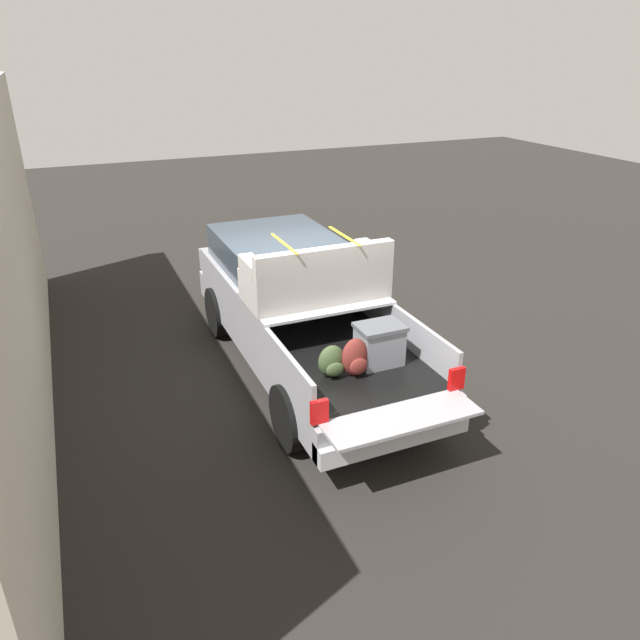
# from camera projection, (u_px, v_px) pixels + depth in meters

# --- Properties ---
(ground_plane) EXTENTS (40.00, 40.00, 0.00)m
(ground_plane) POSITION_uv_depth(u_px,v_px,m) (305.00, 369.00, 9.33)
(ground_plane) COLOR black
(pickup_truck) EXTENTS (6.05, 2.06, 2.23)m
(pickup_truck) POSITION_uv_depth(u_px,v_px,m) (295.00, 304.00, 9.23)
(pickup_truck) COLOR gray
(pickup_truck) RESTS_ON ground_plane
(building_facade) EXTENTS (10.65, 0.36, 4.16)m
(building_facade) POSITION_uv_depth(u_px,v_px,m) (7.00, 268.00, 7.43)
(building_facade) COLOR beige
(building_facade) RESTS_ON ground_plane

